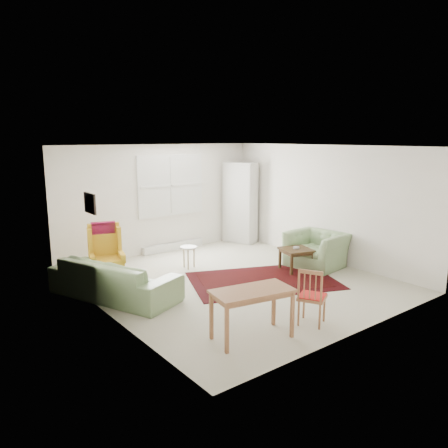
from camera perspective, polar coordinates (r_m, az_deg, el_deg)
room at (r=8.13m, az=0.49°, el=1.35°), size 5.04×5.54×2.51m
rug at (r=8.31m, az=5.14°, el=-7.32°), size 3.13×2.62×0.03m
sofa at (r=7.58m, az=-14.15°, el=-5.96°), size 1.68×2.43×0.91m
armchair at (r=9.29m, az=11.99°, el=-2.84°), size 1.10×1.22×0.86m
wingback_chair at (r=8.54m, az=-15.12°, el=-3.54°), size 0.76×0.79×1.06m
coffee_table at (r=8.95m, az=9.38°, el=-4.61°), size 0.70×0.70×0.46m
stool at (r=9.04m, az=-4.64°, el=-4.33°), size 0.39×0.39×0.46m
cabinet at (r=11.10m, az=2.13°, el=2.78°), size 0.68×0.91×2.03m
desk at (r=5.96m, az=3.67°, el=-11.66°), size 1.16×0.73×0.68m
desk_chair at (r=6.47m, az=11.44°, el=-9.16°), size 0.50×0.50×0.85m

